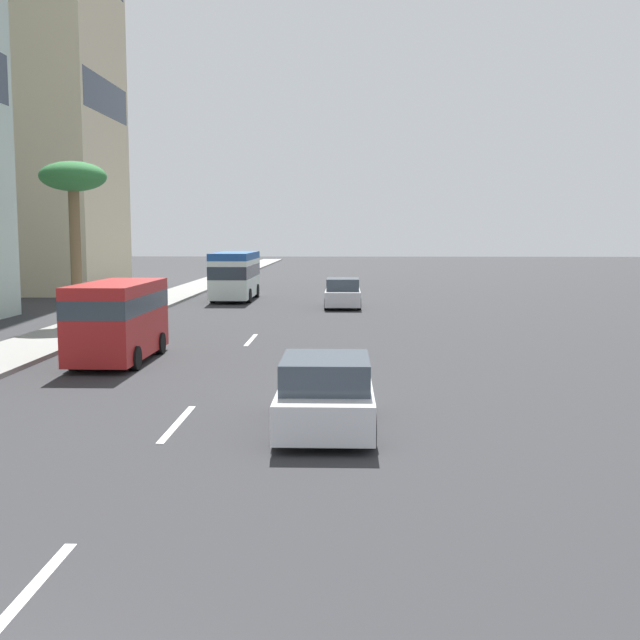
% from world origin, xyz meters
% --- Properties ---
extents(ground_plane, '(198.00, 198.00, 0.00)m').
position_xyz_m(ground_plane, '(31.50, 0.00, 0.00)').
color(ground_plane, '#2D2D30').
extents(sidewalk_right, '(162.00, 2.85, 0.15)m').
position_xyz_m(sidewalk_right, '(31.50, 7.40, 0.07)').
color(sidewalk_right, gray).
rests_on(sidewalk_right, ground_plane).
extents(lane_stripe_near, '(3.20, 0.16, 0.01)m').
position_xyz_m(lane_stripe_near, '(2.99, 0.00, 0.01)').
color(lane_stripe_near, silver).
rests_on(lane_stripe_near, ground_plane).
extents(lane_stripe_mid, '(3.20, 0.16, 0.01)m').
position_xyz_m(lane_stripe_mid, '(11.00, 0.00, 0.01)').
color(lane_stripe_mid, silver).
rests_on(lane_stripe_mid, ground_plane).
extents(lane_stripe_far, '(3.20, 0.16, 0.01)m').
position_xyz_m(lane_stripe_far, '(23.91, 0.00, 0.01)').
color(lane_stripe_far, silver).
rests_on(lane_stripe_far, ground_plane).
extents(car_lead, '(4.35, 1.94, 1.60)m').
position_xyz_m(car_lead, '(36.90, -3.43, 0.76)').
color(car_lead, silver).
rests_on(car_lead, ground_plane).
extents(car_second, '(4.07, 1.97, 1.53)m').
position_xyz_m(car_second, '(10.58, -3.15, 0.73)').
color(car_second, silver).
rests_on(car_second, ground_plane).
extents(minibus_third, '(6.84, 2.37, 2.88)m').
position_xyz_m(minibus_third, '(41.53, 3.07, 1.59)').
color(minibus_third, silver).
rests_on(minibus_third, ground_plane).
extents(van_fourth, '(5.20, 2.08, 2.49)m').
position_xyz_m(van_fourth, '(18.90, 3.55, 1.42)').
color(van_fourth, '#A51E1E').
rests_on(van_fourth, ground_plane).
extents(pedestrian_near_lamp, '(0.30, 0.34, 1.70)m').
position_xyz_m(pedestrian_near_lamp, '(26.27, 7.66, 1.09)').
color(pedestrian_near_lamp, navy).
rests_on(pedestrian_near_lamp, sidewalk_right).
extents(palm_tree, '(2.85, 2.85, 6.96)m').
position_xyz_m(palm_tree, '(28.63, 8.25, 6.09)').
color(palm_tree, brown).
rests_on(palm_tree, sidewalk_right).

